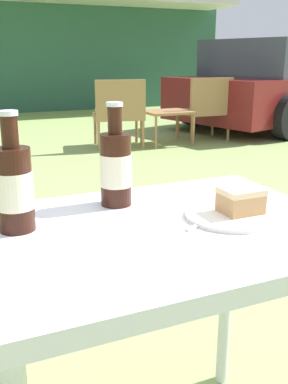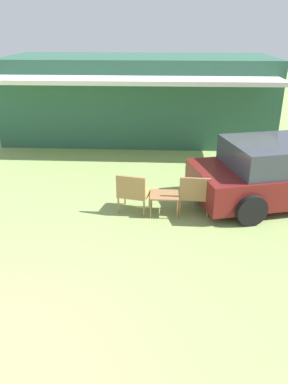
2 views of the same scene
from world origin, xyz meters
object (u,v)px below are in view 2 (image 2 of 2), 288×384
(parked_car, at_px, (283,172))
(wicker_chair_cushioned, at_px, (133,191))
(wicker_chair_plain, at_px, (194,193))
(garden_side_table, at_px, (164,196))

(parked_car, distance_m, wicker_chair_cushioned, 3.27)
(parked_car, distance_m, wicker_chair_plain, 2.10)
(garden_side_table, bearing_deg, parked_car, 17.72)
(wicker_chair_cushioned, bearing_deg, wicker_chair_plain, -168.68)
(garden_side_table, bearing_deg, wicker_chair_plain, 3.81)
(wicker_chair_cushioned, height_order, garden_side_table, wicker_chair_cushioned)
(wicker_chair_plain, height_order, garden_side_table, wicker_chair_plain)
(parked_car, relative_size, wicker_chair_plain, 5.12)
(wicker_chair_cushioned, height_order, wicker_chair_plain, same)
(parked_car, distance_m, garden_side_table, 2.69)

